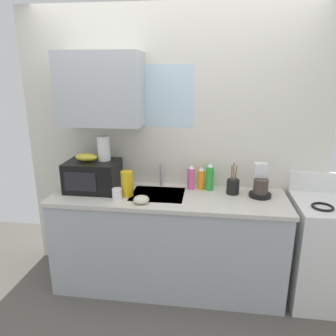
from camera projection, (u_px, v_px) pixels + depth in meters
kitchen_wall_assembly at (162, 138)px, 2.96m from camera, size 2.82×0.42×2.50m
counter_unit at (168, 240)px, 2.90m from camera, size 2.05×0.63×0.90m
sink_faucet at (161, 175)px, 2.98m from camera, size 0.03×0.03×0.22m
stove_range at (326, 251)px, 2.73m from camera, size 0.60×0.60×1.08m
microwave at (93, 176)px, 2.87m from camera, size 0.46×0.35×0.27m
banana_bunch at (86, 157)px, 2.83m from camera, size 0.20×0.11×0.07m
paper_towel_roll at (104, 148)px, 2.83m from camera, size 0.11×0.11×0.22m
coffee_maker at (260, 184)px, 2.75m from camera, size 0.19×0.21×0.28m
dish_soap_bottle_pink at (191, 178)px, 2.90m from camera, size 0.06×0.06×0.23m
dish_soap_bottle_orange at (201, 179)px, 2.90m from camera, size 0.06×0.06×0.21m
dish_soap_bottle_green at (210, 177)px, 2.88m from camera, size 0.07×0.07×0.25m
cereal_canister at (127, 184)px, 2.74m from camera, size 0.10×0.10×0.22m
mug_white at (117, 194)px, 2.68m from camera, size 0.08×0.08×0.09m
utensil_crock at (233, 186)px, 2.80m from camera, size 0.11×0.11×0.30m
small_bowl at (141, 200)px, 2.60m from camera, size 0.13×0.13×0.06m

